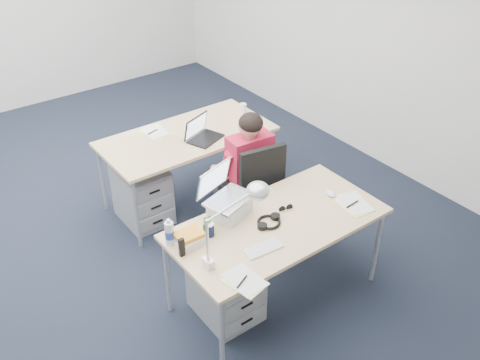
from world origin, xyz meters
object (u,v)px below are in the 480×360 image
silver_laptop (229,194)px  dark_laptop (205,129)px  drawer_pedestal_near (226,285)px  headphones (269,221)px  sunglasses (286,208)px  wireless_keyboard (264,248)px  desk_far (187,139)px  far_cup (243,108)px  desk_lamp (227,227)px  drawer_pedestal_far (142,194)px  office_chair (252,209)px  computer_mouse (331,194)px  can_koozie (210,230)px  water_bottle (169,232)px  seated_person (241,170)px  book_stack (190,238)px  desk_near (277,227)px  cordless_phone (182,247)px  bear_figurine (207,224)px

silver_laptop → dark_laptop: size_ratio=1.19×
drawer_pedestal_near → silver_laptop: (0.19, 0.20, 0.64)m
headphones → sunglasses: headphones is taller
wireless_keyboard → headphones: headphones is taller
desk_far → far_cup: 0.71m
desk_far → desk_lamp: 1.78m
drawer_pedestal_far → sunglasses: (0.50, -1.43, 0.47)m
office_chair → wireless_keyboard: office_chair is taller
computer_mouse → drawer_pedestal_near: bearing=-179.3°
can_koozie → water_bottle: size_ratio=0.51×
desk_lamp → far_cup: size_ratio=5.32×
wireless_keyboard → drawer_pedestal_far: bearing=97.5°
far_cup → water_bottle: bearing=-140.7°
office_chair → headphones: size_ratio=4.49×
silver_laptop → headphones: bearing=-73.9°
seated_person → computer_mouse: 0.91m
office_chair → silver_laptop: 0.94m
computer_mouse → book_stack: 1.20m
silver_laptop → computer_mouse: (0.77, -0.27, -0.17)m
dark_laptop → far_cup: dark_laptop is taller
desk_far → desk_near: bearing=-96.4°
book_stack → cordless_phone: cordless_phone is taller
desk_far → seated_person: bearing=-76.2°
silver_laptop → desk_lamp: desk_lamp is taller
desk_far → dark_laptop: bearing=-63.6°
office_chair → seated_person: 0.36m
sunglasses → book_stack: bearing=-173.7°
desk_far → drawer_pedestal_far: bearing=-178.8°
far_cup → book_stack: bearing=-137.0°
wireless_keyboard → book_stack: 0.51m
water_bottle → office_chair: bearing=23.1°
water_bottle → far_cup: size_ratio=2.11×
can_koozie → desk_lamp: 0.33m
book_stack → desk_near: bearing=-15.1°
seated_person → sunglasses: (-0.18, -0.80, 0.14)m
drawer_pedestal_near → office_chair: bearing=40.7°
desk_near → computer_mouse: computer_mouse is taller
seated_person → dark_laptop: seated_person is taller
can_koozie → bear_figurine: bearing=78.5°
seated_person → computer_mouse: (0.22, -0.87, 0.15)m
book_stack → computer_mouse: bearing=-7.9°
can_koozie → bear_figurine: (0.01, 0.04, 0.02)m
drawer_pedestal_near → dark_laptop: size_ratio=1.78×
desk_near → drawer_pedestal_near: (-0.42, 0.08, -0.41)m
desk_near → office_chair: size_ratio=1.60×
water_bottle → cordless_phone: size_ratio=1.43×
desk_far → office_chair: (0.14, -0.81, -0.40)m
dark_laptop → far_cup: 0.66m
cordless_phone → seated_person: bearing=39.0°
drawer_pedestal_near → desk_lamp: desk_lamp is taller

